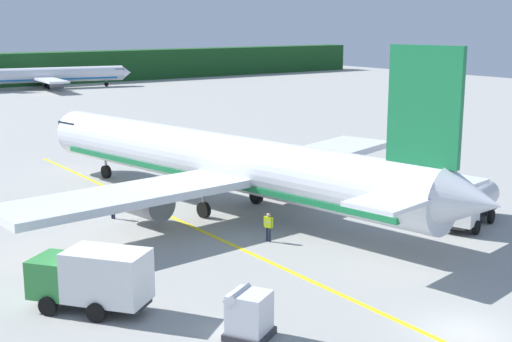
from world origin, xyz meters
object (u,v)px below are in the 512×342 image
airliner_foreground (221,162)px  service_truck_baggage (92,277)px  crew_marshaller (268,225)px  cargo_container_near (249,315)px  crew_loader_left (113,205)px  service_truck_fuel (470,204)px  airliner_far_taxiway (51,75)px

airliner_foreground → service_truck_baggage: size_ratio=7.25×
service_truck_baggage → crew_marshaller: bearing=16.0°
service_truck_baggage → cargo_container_near: service_truck_baggage is taller
cargo_container_near → crew_loader_left: cargo_container_near is taller
airliner_foreground → crew_marshaller: bearing=-103.3°
crew_loader_left → service_truck_baggage: bearing=-117.6°
service_truck_fuel → crew_loader_left: (-18.56, 14.88, -0.46)m
service_truck_baggage → cargo_container_near: (4.25, -6.52, -0.60)m
crew_loader_left → service_truck_fuel: bearing=-38.7°
service_truck_baggage → crew_marshaller: service_truck_baggage is taller
cargo_container_near → crew_loader_left: 20.56m
airliner_foreground → airliner_far_taxiway: airliner_foreground is taller
service_truck_fuel → service_truck_baggage: service_truck_baggage is taller
cargo_container_near → crew_marshaller: size_ratio=1.36×
airliner_far_taxiway → cargo_container_near: (-32.08, -114.08, -1.60)m
airliner_far_taxiway → cargo_container_near: 118.52m
service_truck_fuel → crew_marshaller: 13.82m
service_truck_fuel → cargo_container_near: 22.22m
airliner_far_taxiway → airliner_foreground: bearing=-102.7°
service_truck_fuel → airliner_far_taxiway: bearing=84.5°
crew_marshaller → service_truck_fuel: bearing=-20.0°
airliner_foreground → crew_loader_left: (-7.52, 1.93, -2.45)m
airliner_foreground → service_truck_fuel: size_ratio=6.02×
service_truck_fuel → crew_loader_left: bearing=141.3°
crew_loader_left → airliner_foreground: bearing=-14.4°
cargo_container_near → crew_loader_left: bearing=81.7°
airliner_foreground → crew_marshaller: size_ratio=23.15×
airliner_far_taxiway → crew_marshaller: airliner_far_taxiway is taller
service_truck_baggage → crew_loader_left: 15.62m
service_truck_fuel → cargo_container_near: service_truck_fuel is taller
service_truck_fuel → crew_marshaller: (-12.98, 4.71, -0.33)m
cargo_container_near → airliner_far_taxiway: bearing=74.3°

